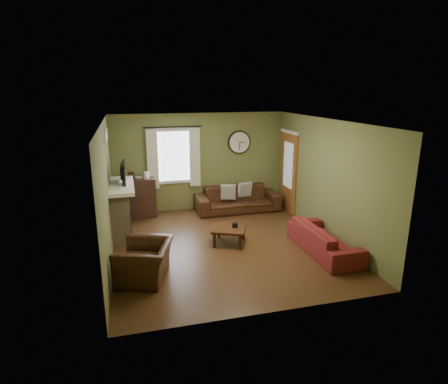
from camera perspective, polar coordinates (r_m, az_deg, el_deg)
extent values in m
cube|color=#452A15|center=(8.06, 0.04, -8.00)|extent=(4.60, 5.20, 0.00)
cube|color=white|center=(7.42, 0.04, 10.74)|extent=(4.60, 5.20, 0.00)
cube|color=olive|center=(7.41, -17.42, -0.21)|extent=(0.00, 5.20, 2.60)
cube|color=olive|center=(8.50, 15.21, 1.94)|extent=(0.00, 5.20, 2.60)
cube|color=olive|center=(10.11, -3.74, 4.57)|extent=(4.60, 0.00, 2.60)
cube|color=olive|center=(5.28, 7.31, -5.91)|extent=(4.60, 0.00, 2.60)
cube|color=tan|center=(8.72, -15.45, -2.88)|extent=(0.40, 1.40, 1.10)
cube|color=black|center=(8.79, -14.09, -4.34)|extent=(0.04, 0.60, 0.55)
cube|color=white|center=(8.55, -15.53, 0.89)|extent=(0.58, 1.60, 0.08)
imported|color=black|center=(8.65, -15.49, 2.51)|extent=(0.08, 0.60, 0.35)
cube|color=#994C3F|center=(8.64, -14.99, 2.91)|extent=(0.02, 0.62, 0.36)
cylinder|color=white|center=(8.01, -17.63, 7.87)|extent=(0.28, 0.28, 0.03)
cylinder|color=white|center=(8.36, -17.53, 8.17)|extent=(0.28, 0.28, 0.03)
cylinder|color=white|center=(8.71, -17.44, 8.44)|extent=(0.28, 0.28, 0.03)
cylinder|color=black|center=(9.74, -7.81, 9.81)|extent=(0.03, 0.03, 1.50)
cube|color=silver|center=(9.81, -10.83, 4.87)|extent=(0.28, 0.04, 1.55)
cube|color=silver|center=(9.94, -4.47, 5.24)|extent=(0.28, 0.04, 1.55)
cube|color=brown|center=(10.14, 9.82, 2.96)|extent=(0.05, 0.90, 2.10)
imported|color=#391D0D|center=(9.79, -13.28, 1.78)|extent=(0.22, 0.25, 0.02)
imported|color=#351D10|center=(10.13, 2.06, -1.06)|extent=(2.25, 0.88, 0.66)
cube|color=#9CA19D|center=(9.97, 0.64, 0.01)|extent=(0.41, 0.22, 0.39)
cube|color=#9CA19D|center=(10.23, 3.19, 0.39)|extent=(0.39, 0.19, 0.38)
imported|color=maroon|center=(7.88, 15.00, -6.94)|extent=(0.75, 1.91, 0.56)
imported|color=#351D10|center=(6.73, -11.96, -10.32)|extent=(1.14, 1.23, 0.65)
cube|color=black|center=(8.00, 1.66, -5.10)|extent=(0.14, 0.14, 0.09)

